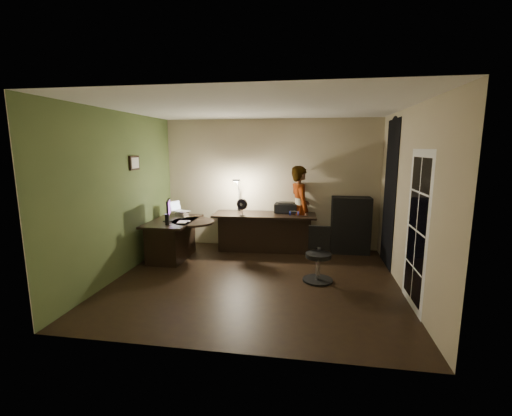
# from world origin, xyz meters

# --- Properties ---
(floor) EXTENTS (4.50, 4.00, 0.01)m
(floor) POSITION_xyz_m (0.00, 0.00, -0.01)
(floor) COLOR black
(floor) RESTS_ON ground
(ceiling) EXTENTS (4.50, 4.00, 0.01)m
(ceiling) POSITION_xyz_m (0.00, 0.00, 2.71)
(ceiling) COLOR silver
(ceiling) RESTS_ON floor
(wall_back) EXTENTS (4.50, 0.01, 2.70)m
(wall_back) POSITION_xyz_m (0.00, 2.00, 1.35)
(wall_back) COLOR tan
(wall_back) RESTS_ON floor
(wall_front) EXTENTS (4.50, 0.01, 2.70)m
(wall_front) POSITION_xyz_m (0.00, -2.00, 1.35)
(wall_front) COLOR tan
(wall_front) RESTS_ON floor
(wall_left) EXTENTS (0.01, 4.00, 2.70)m
(wall_left) POSITION_xyz_m (-2.25, 0.00, 1.35)
(wall_left) COLOR tan
(wall_left) RESTS_ON floor
(wall_right) EXTENTS (0.01, 4.00, 2.70)m
(wall_right) POSITION_xyz_m (2.25, 0.00, 1.35)
(wall_right) COLOR tan
(wall_right) RESTS_ON floor
(green_wall_overlay) EXTENTS (0.00, 4.00, 2.70)m
(green_wall_overlay) POSITION_xyz_m (-2.24, 0.00, 1.35)
(green_wall_overlay) COLOR #4A5D2E
(green_wall_overlay) RESTS_ON floor
(arched_doorway) EXTENTS (0.01, 0.90, 2.60)m
(arched_doorway) POSITION_xyz_m (2.24, 1.15, 1.30)
(arched_doorway) COLOR black
(arched_doorway) RESTS_ON floor
(french_door) EXTENTS (0.02, 0.92, 2.10)m
(french_door) POSITION_xyz_m (2.24, -0.55, 1.05)
(french_door) COLOR white
(french_door) RESTS_ON floor
(framed_picture) EXTENTS (0.04, 0.30, 0.25)m
(framed_picture) POSITION_xyz_m (-2.22, 0.45, 1.85)
(framed_picture) COLOR black
(framed_picture) RESTS_ON wall_left
(desk_left) EXTENTS (0.80, 1.30, 0.75)m
(desk_left) POSITION_xyz_m (-1.72, 0.86, 0.38)
(desk_left) COLOR black
(desk_left) RESTS_ON floor
(desk_right) EXTENTS (2.11, 0.82, 0.78)m
(desk_right) POSITION_xyz_m (-0.07, 1.63, 0.39)
(desk_right) COLOR black
(desk_right) RESTS_ON floor
(cabinet) EXTENTS (0.77, 0.40, 1.14)m
(cabinet) POSITION_xyz_m (1.67, 1.78, 0.57)
(cabinet) COLOR black
(cabinet) RESTS_ON floor
(laptop_stand) EXTENTS (0.25, 0.23, 0.09)m
(laptop_stand) POSITION_xyz_m (-1.72, 1.32, 0.80)
(laptop_stand) COLOR silver
(laptop_stand) RESTS_ON desk_left
(laptop) EXTENTS (0.39, 0.38, 0.21)m
(laptop) POSITION_xyz_m (-1.72, 1.32, 0.94)
(laptop) COLOR silver
(laptop) RESTS_ON laptop_stand
(monitor) EXTENTS (0.23, 0.45, 0.29)m
(monitor) POSITION_xyz_m (-1.78, 0.76, 0.90)
(monitor) COLOR black
(monitor) RESTS_ON desk_left
(mouse) EXTENTS (0.09, 0.10, 0.03)m
(mouse) POSITION_xyz_m (-1.37, 0.75, 0.77)
(mouse) COLOR silver
(mouse) RESTS_ON desk_left
(phone) EXTENTS (0.08, 0.14, 0.01)m
(phone) POSITION_xyz_m (-1.61, 1.06, 0.76)
(phone) COLOR black
(phone) RESTS_ON desk_left
(pen) EXTENTS (0.09, 0.13, 0.01)m
(pen) POSITION_xyz_m (-1.39, 0.80, 0.76)
(pen) COLOR black
(pen) RESTS_ON desk_left
(speaker) EXTENTS (0.09, 0.09, 0.20)m
(speaker) POSITION_xyz_m (-1.66, 0.46, 0.85)
(speaker) COLOR black
(speaker) RESTS_ON desk_left
(notepad) EXTENTS (0.19, 0.25, 0.01)m
(notepad) POSITION_xyz_m (-1.48, 0.72, 0.76)
(notepad) COLOR silver
(notepad) RESTS_ON desk_left
(desk_fan) EXTENTS (0.25, 0.19, 0.34)m
(desk_fan) POSITION_xyz_m (-0.46, 1.30, 0.96)
(desk_fan) COLOR black
(desk_fan) RESTS_ON desk_right
(headphones) EXTENTS (0.21, 0.10, 0.10)m
(headphones) POSITION_xyz_m (0.54, 1.49, 0.84)
(headphones) COLOR #19279A
(headphones) RESTS_ON desk_right
(printer) EXTENTS (0.46, 0.36, 0.20)m
(printer) POSITION_xyz_m (0.36, 1.80, 0.90)
(printer) COLOR black
(printer) RESTS_ON desk_right
(desk_lamp) EXTENTS (0.20, 0.34, 0.74)m
(desk_lamp) POSITION_xyz_m (-0.64, 1.83, 1.16)
(desk_lamp) COLOR black
(desk_lamp) RESTS_ON desk_right
(office_chair) EXTENTS (0.51, 0.51, 0.86)m
(office_chair) POSITION_xyz_m (1.00, 0.14, 0.43)
(office_chair) COLOR black
(office_chair) RESTS_ON floor
(person) EXTENTS (0.62, 0.74, 1.76)m
(person) POSITION_xyz_m (0.64, 1.78, 0.88)
(person) COLOR #D8A88C
(person) RESTS_ON floor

